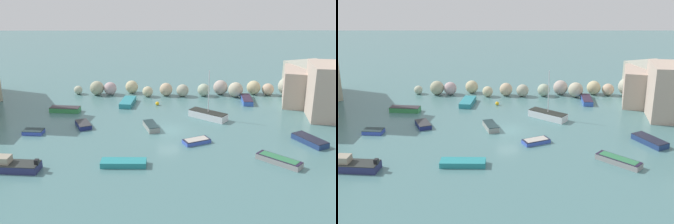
% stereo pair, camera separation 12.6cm
% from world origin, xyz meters
% --- Properties ---
extents(cove_water, '(160.00, 160.00, 0.00)m').
position_xyz_m(cove_water, '(0.00, 0.00, 0.00)').
color(cove_water, slate).
rests_on(cove_water, ground).
extents(rock_breakwater, '(32.45, 4.04, 2.51)m').
position_xyz_m(rock_breakwater, '(4.86, 14.07, 1.01)').
color(rock_breakwater, '#B1B79E').
rests_on(rock_breakwater, ground).
extents(channel_buoy, '(0.51, 0.51, 0.51)m').
position_xyz_m(channel_buoy, '(-1.41, 9.25, 0.25)').
color(channel_buoy, gold).
rests_on(channel_buoy, cove_water).
extents(moored_boat_0, '(4.83, 2.20, 1.39)m').
position_xyz_m(moored_boat_0, '(-14.37, -9.90, 0.47)').
color(moored_boat_0, navy).
rests_on(moored_boat_0, cove_water).
extents(moored_boat_1, '(4.09, 3.88, 0.61)m').
position_xyz_m(moored_boat_1, '(10.51, -8.62, 0.32)').
color(moored_boat_1, gray).
rests_on(moored_boat_1, cove_water).
extents(moored_boat_2, '(3.96, 1.70, 0.65)m').
position_xyz_m(moored_boat_2, '(-13.29, 6.63, 0.33)').
color(moored_boat_2, '#358B4A').
rests_on(moored_boat_2, cove_water).
extents(moored_boat_3, '(4.78, 4.16, 6.09)m').
position_xyz_m(moored_boat_3, '(4.95, 3.97, 0.47)').
color(moored_boat_3, silver).
rests_on(moored_boat_3, cove_water).
extents(moored_boat_4, '(3.23, 4.23, 0.63)m').
position_xyz_m(moored_boat_4, '(15.05, -3.78, 0.31)').
color(moored_boat_4, navy).
rests_on(moored_boat_4, cove_water).
extents(moored_boat_5, '(2.38, 3.06, 0.54)m').
position_xyz_m(moored_boat_5, '(-9.95, 1.20, 0.27)').
color(moored_boat_5, navy).
rests_on(moored_boat_5, cove_water).
extents(moored_boat_6, '(4.29, 1.51, 0.54)m').
position_xyz_m(moored_boat_6, '(-4.27, -9.01, 0.27)').
color(moored_boat_6, teal).
rests_on(moored_boat_6, cove_water).
extents(moored_boat_7, '(2.07, 4.19, 0.65)m').
position_xyz_m(moored_boat_7, '(-5.44, 9.63, 0.32)').
color(moored_boat_7, teal).
rests_on(moored_boat_7, cove_water).
extents(moored_boat_8, '(2.07, 3.27, 0.65)m').
position_xyz_m(moored_boat_8, '(-1.98, 0.49, 0.32)').
color(moored_boat_8, gray).
rests_on(moored_boat_8, cove_water).
extents(moored_boat_9, '(1.54, 4.09, 0.66)m').
position_xyz_m(moored_boat_9, '(10.98, 10.61, 0.33)').
color(moored_boat_9, blue).
rests_on(moored_boat_9, cove_water).
extents(moored_boat_10, '(2.31, 1.56, 0.48)m').
position_xyz_m(moored_boat_10, '(-15.15, -0.91, 0.24)').
color(moored_boat_10, '#364CB5').
rests_on(moored_boat_10, cove_water).
extents(moored_boat_11, '(3.15, 2.37, 0.45)m').
position_xyz_m(moored_boat_11, '(2.99, -3.67, 0.24)').
color(moored_boat_11, '#3C59C0').
rests_on(moored_boat_11, cove_water).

